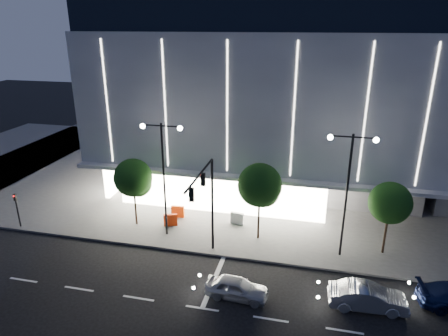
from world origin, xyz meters
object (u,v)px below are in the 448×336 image
(tree_mid, at_px, (260,187))
(car_second, at_px, (368,297))
(street_lamp_west, at_px, (163,164))
(ped_signal_far, at_px, (17,207))
(car_lead, at_px, (237,288))
(barrier_c, at_px, (171,220))
(street_lamp_east, at_px, (348,179))
(tree_right, at_px, (390,205))
(barrier_a, at_px, (178,211))
(barrier_d, at_px, (237,218))
(tree_left, at_px, (134,180))
(traffic_mast, at_px, (206,195))

(tree_mid, bearing_deg, car_second, -40.74)
(street_lamp_west, xyz_separation_m, ped_signal_far, (-12.00, -1.50, -4.07))
(car_lead, height_order, car_second, car_second)
(street_lamp_west, relative_size, car_second, 2.03)
(car_second, relative_size, barrier_c, 4.03)
(car_lead, bearing_deg, street_lamp_east, -42.69)
(tree_mid, height_order, tree_right, tree_mid)
(ped_signal_far, relative_size, barrier_a, 2.73)
(tree_right, relative_size, car_lead, 1.43)
(barrier_c, bearing_deg, car_second, -45.30)
(street_lamp_west, height_order, barrier_d, street_lamp_west)
(street_lamp_west, height_order, car_second, street_lamp_west)
(street_lamp_west, height_order, barrier_a, street_lamp_west)
(street_lamp_west, relative_size, barrier_a, 8.18)
(street_lamp_west, xyz_separation_m, barrier_d, (5.00, 2.85, -5.31))
(tree_left, distance_m, tree_mid, 10.00)
(ped_signal_far, bearing_deg, street_lamp_east, 3.44)
(tree_left, xyz_separation_m, tree_right, (19.00, -0.00, -0.15))
(street_lamp_east, relative_size, car_lead, 2.34)
(street_lamp_east, xyz_separation_m, barrier_d, (-8.00, 2.85, -5.31))
(street_lamp_west, height_order, street_lamp_east, same)
(street_lamp_west, distance_m, barrier_c, 5.48)
(traffic_mast, height_order, tree_mid, traffic_mast)
(street_lamp_west, relative_size, tree_mid, 1.46)
(street_lamp_east, bearing_deg, car_second, -75.98)
(ped_signal_far, relative_size, barrier_d, 2.73)
(street_lamp_west, xyz_separation_m, tree_right, (16.03, 1.02, -2.07))
(barrier_a, bearing_deg, street_lamp_east, -16.43)
(tree_left, bearing_deg, tree_right, -0.00)
(street_lamp_west, distance_m, tree_left, 3.69)
(tree_right, bearing_deg, street_lamp_west, -176.36)
(street_lamp_east, relative_size, tree_mid, 1.46)
(car_second, xyz_separation_m, barrier_a, (-14.44, 8.20, -0.08))
(tree_mid, xyz_separation_m, barrier_c, (-7.22, 0.34, -3.68))
(ped_signal_far, xyz_separation_m, tree_right, (28.03, 2.52, 2.00))
(barrier_a, bearing_deg, tree_left, -149.65)
(traffic_mast, bearing_deg, street_lamp_east, 16.48)
(tree_left, distance_m, barrier_d, 8.85)
(traffic_mast, xyz_separation_m, barrier_d, (1.00, 5.51, -4.38))
(barrier_c, bearing_deg, tree_mid, -23.46)
(street_lamp_west, relative_size, barrier_d, 8.18)
(tree_right, bearing_deg, tree_left, 180.00)
(street_lamp_east, relative_size, ped_signal_far, 3.00)
(traffic_mast, height_order, street_lamp_east, street_lamp_east)
(street_lamp_east, relative_size, tree_right, 1.63)
(street_lamp_west, distance_m, ped_signal_far, 12.76)
(traffic_mast, height_order, tree_left, traffic_mast)
(traffic_mast, bearing_deg, barrier_d, 79.70)
(traffic_mast, relative_size, barrier_d, 6.43)
(ped_signal_far, relative_size, tree_left, 0.52)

